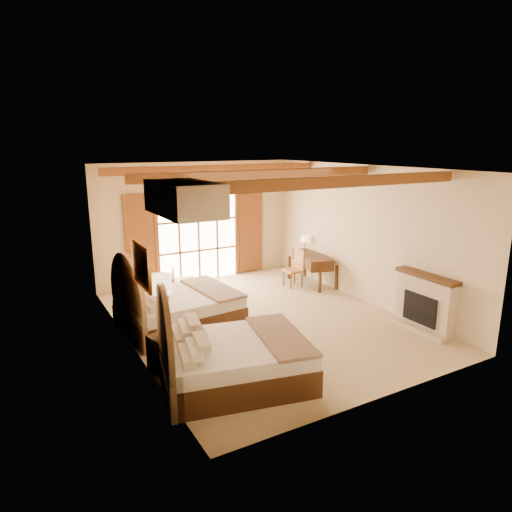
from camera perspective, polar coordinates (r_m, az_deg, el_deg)
floor at (r=9.82m, az=0.77°, el=-8.03°), size 7.00×7.00×0.00m
wall_back at (r=12.43m, az=-7.36°, el=4.23°), size 5.50×0.00×5.50m
wall_left at (r=8.34m, az=-15.75°, el=-0.99°), size 0.00×7.00×7.00m
wall_right at (r=10.96m, az=13.35°, el=2.65°), size 0.00×7.00×7.00m
ceiling at (r=9.12m, az=0.84°, el=10.96°), size 7.00×7.00×0.00m
ceiling_beams at (r=9.13m, az=0.84°, el=10.21°), size 5.39×4.60×0.18m
french_doors at (r=12.44m, az=-7.20°, el=2.60°), size 3.95×0.08×2.60m
fireplace at (r=9.80m, az=20.26°, el=-5.78°), size 0.46×1.40×1.16m
painting at (r=7.61m, az=-14.11°, el=-1.14°), size 0.06×0.95×0.75m
canopy_valance at (r=6.30m, az=-8.98°, el=7.17°), size 0.70×1.40×0.45m
bed_near at (r=7.22m, az=-3.91°, el=-12.64°), size 2.58×2.13×1.48m
bed_far at (r=9.42m, az=-10.47°, el=-6.34°), size 2.39×1.88×1.48m
nightstand at (r=7.83m, az=-10.94°, el=-11.80°), size 0.63×0.63×0.61m
floor_lamp at (r=7.46m, az=-11.75°, el=-4.25°), size 0.34×0.34×1.63m
armchair at (r=11.59m, az=-11.94°, el=-3.18°), size 0.91×0.92×0.64m
ottoman at (r=11.61m, az=-8.90°, el=-3.72°), size 0.63×0.63×0.37m
desk at (r=12.23m, az=7.03°, el=-1.53°), size 1.03×1.62×0.81m
desk_chair at (r=12.01m, az=4.73°, el=-2.39°), size 0.44×0.44×0.98m
desk_lamp at (r=12.51m, az=6.13°, el=2.09°), size 0.20×0.20×0.41m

